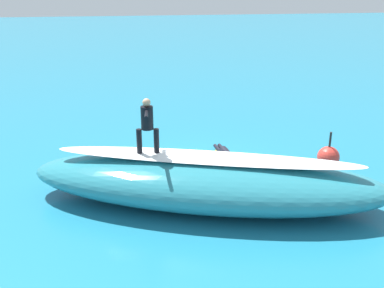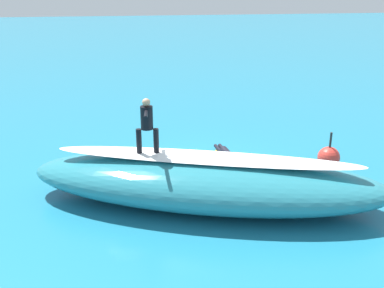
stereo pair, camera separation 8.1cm
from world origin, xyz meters
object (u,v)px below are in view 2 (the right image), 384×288
Objects in this scene: surfboard_riding at (148,154)px; surfboard_paddling at (227,159)px; surfer_riding at (147,122)px; surfer_paddling at (226,153)px; buoy_marker at (329,157)px.

surfboard_paddling is at bearing -133.64° from surfboard_riding.
surfer_riding is 0.94× the size of surfer_paddling.
surfer_riding reaches higher than surfer_paddling.
surfboard_riding is 4.02m from surfer_paddling.
surfboard_riding is 1.12× the size of surfer_paddling.
surfboard_paddling is at bearing -19.33° from buoy_marker.
surfer_paddling is (-2.78, -2.67, -1.17)m from surfboard_riding.
surfer_riding is 6.43m from buoy_marker.
surfboard_paddling is 1.21× the size of surfer_paddling.
surfboard_riding is at bearing -54.78° from surfboard_paddling.
surfboard_riding is 6.22m from buoy_marker.
surfer_paddling is at bearing -180.00° from surfboard_paddling.
surfboard_riding reaches higher than buoy_marker.
surfer_paddling is 1.34× the size of buoy_marker.
surfer_riding is 4.41m from surfboard_paddling.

